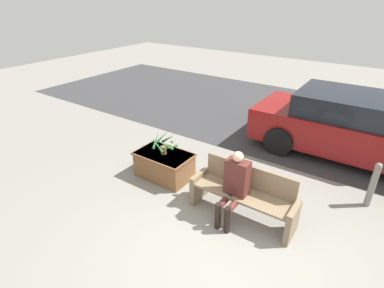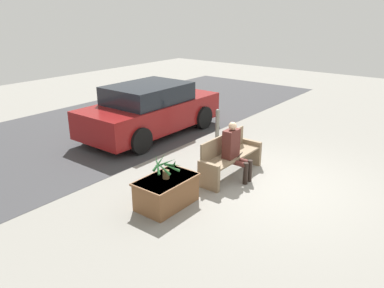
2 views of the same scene
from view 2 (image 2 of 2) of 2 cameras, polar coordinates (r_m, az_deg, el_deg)
ground_plane at (r=8.05m, az=11.87°, el=-5.99°), size 30.00×30.00×0.00m
road_surface at (r=11.67m, az=-15.09°, el=2.01°), size 20.00×6.00×0.01m
bench at (r=8.19m, az=5.72°, el=-1.88°), size 1.81×0.50×0.90m
person_seated at (r=7.92m, az=6.50°, el=-0.73°), size 0.38×0.59×1.26m
planter_box at (r=6.98m, az=-3.91°, el=-7.15°), size 1.15×0.73×0.55m
potted_plant at (r=6.79m, az=-3.95°, el=-3.53°), size 0.53×0.54×0.43m
parked_car at (r=10.84m, az=-6.34°, el=5.24°), size 4.30×1.98×1.47m
bollard_post at (r=10.34m, az=3.89°, el=3.05°), size 0.12×0.12×0.89m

